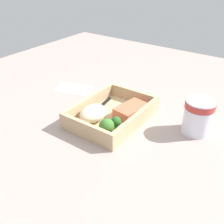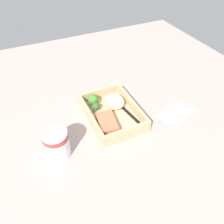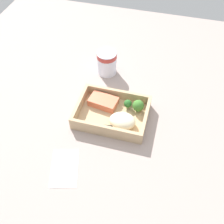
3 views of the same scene
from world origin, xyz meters
The scene contains 10 objects.
ground_plane centered at (0.00, 0.00, -1.00)cm, with size 160.00×160.00×2.00cm, color gray.
takeout_tray centered at (0.00, 0.00, 0.60)cm, with size 26.53×19.26×1.20cm, color tan.
tray_rim centered at (0.00, 0.00, 3.27)cm, with size 26.53×19.26×4.14cm.
salmon_fillet centered at (-4.58, 4.26, 2.65)cm, with size 10.73×6.43×2.90cm, color #DA6A49.
mashed_potatoes centered at (4.86, -3.62, 3.42)cm, with size 9.48×7.57×4.43cm, color beige.
broccoli_floret_1 centered at (4.91, 4.90, 3.46)cm, with size 3.06×3.06×3.90cm.
broccoli_floret_2 centered at (8.95, 4.49, 3.93)cm, with size 4.38×4.38×5.02cm.
fork centered at (-0.36, -6.08, 1.42)cm, with size 15.86×4.10×0.44cm.
paper_cup centered at (-8.73, 24.08, 5.81)cm, with size 8.45×8.45×10.38cm.
receipt_slip centered at (-9.40, -25.01, 0.12)cm, with size 8.64×13.81×0.24cm, color white.
Camera 3 is at (16.26, -60.54, 77.58)cm, focal length 42.00 mm.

